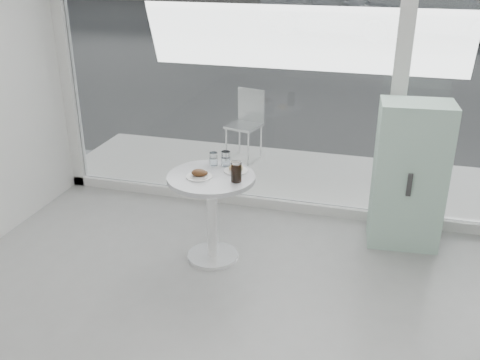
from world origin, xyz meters
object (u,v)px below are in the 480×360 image
(mint_cabinet, at_px, (409,175))
(water_tumbler_b, at_px, (226,159))
(car_white, at_px, (337,8))
(water_tumbler_a, at_px, (214,160))
(main_table, at_px, (212,200))
(patio_chair, at_px, (247,120))
(plate_donut, at_px, (236,169))
(plate_fritter, at_px, (200,174))
(car_silver, at_px, (437,11))
(cola_glass, at_px, (236,172))

(mint_cabinet, distance_m, water_tumbler_b, 1.60)
(car_white, bearing_deg, water_tumbler_a, -161.74)
(main_table, height_order, car_white, car_white)
(patio_chair, bearing_deg, car_white, 106.03)
(patio_chair, bearing_deg, plate_donut, -61.90)
(car_white, xyz_separation_m, plate_fritter, (0.37, -13.23, -0.01))
(mint_cabinet, bearing_deg, car_white, 94.18)
(patio_chair, height_order, car_silver, car_silver)
(car_white, height_order, plate_fritter, car_white)
(car_white, distance_m, cola_glass, 13.24)
(patio_chair, distance_m, cola_glass, 2.44)
(patio_chair, xyz_separation_m, plate_fritter, (0.24, -2.36, 0.26))
(plate_donut, bearing_deg, main_table, -141.00)
(car_white, xyz_separation_m, car_silver, (2.87, 0.19, -0.03))
(car_silver, bearing_deg, patio_chair, 173.76)
(water_tumbler_a, bearing_deg, plate_fritter, -95.42)
(main_table, bearing_deg, patio_chair, 97.89)
(main_table, distance_m, plate_fritter, 0.26)
(mint_cabinet, height_order, water_tumbler_b, mint_cabinet)
(main_table, bearing_deg, mint_cabinet, 25.11)
(main_table, relative_size, plate_fritter, 3.66)
(plate_donut, xyz_separation_m, water_tumbler_b, (-0.12, 0.10, 0.04))
(patio_chair, bearing_deg, water_tumbler_a, -67.30)
(car_white, bearing_deg, water_tumbler_b, -161.29)
(mint_cabinet, relative_size, car_silver, 0.28)
(mint_cabinet, distance_m, water_tumbler_a, 1.70)
(plate_donut, bearing_deg, water_tumbler_b, 139.04)
(patio_chair, height_order, water_tumbler_b, patio_chair)
(plate_fritter, distance_m, plate_donut, 0.32)
(mint_cabinet, height_order, car_white, car_white)
(car_white, bearing_deg, plate_donut, -160.78)
(main_table, height_order, car_silver, car_silver)
(car_silver, distance_m, water_tumbler_a, 13.37)
(plate_fritter, bearing_deg, plate_donut, 38.62)
(mint_cabinet, xyz_separation_m, patio_chair, (-1.88, 1.57, -0.12))
(car_white, distance_m, water_tumbler_b, 12.93)
(patio_chair, xyz_separation_m, cola_glass, (0.55, -2.36, 0.32))
(main_table, bearing_deg, car_white, 91.94)
(car_white, bearing_deg, main_table, -161.55)
(mint_cabinet, bearing_deg, cola_glass, -154.34)
(car_white, relative_size, plate_fritter, 22.46)
(main_table, height_order, plate_fritter, plate_fritter)
(patio_chair, bearing_deg, plate_fritter, -68.78)
(water_tumbler_b, relative_size, cola_glass, 0.77)
(mint_cabinet, distance_m, car_white, 12.60)
(car_silver, relative_size, plate_donut, 23.69)
(patio_chair, height_order, plate_fritter, patio_chair)
(main_table, relative_size, mint_cabinet, 0.59)
(main_table, distance_m, plate_donut, 0.32)
(main_table, distance_m, mint_cabinet, 1.73)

